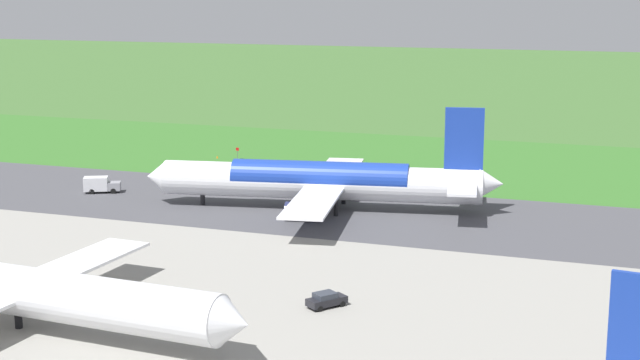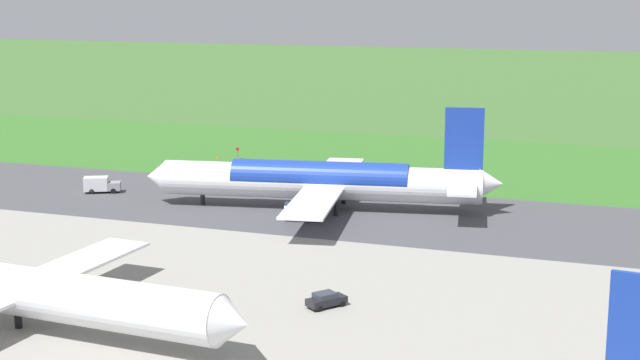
{
  "view_description": "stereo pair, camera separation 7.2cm",
  "coord_description": "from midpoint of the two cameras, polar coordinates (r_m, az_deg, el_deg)",
  "views": [
    {
      "loc": [
        -51.17,
        129.25,
        32.33
      ],
      "look_at": [
        -4.93,
        0.0,
        4.5
      ],
      "focal_mm": 52.69,
      "sensor_mm": 36.0,
      "label": 1
    },
    {
      "loc": [
        -51.24,
        129.23,
        32.33
      ],
      "look_at": [
        -4.93,
        0.0,
        4.5
      ],
      "focal_mm": 52.69,
      "sensor_mm": 36.0,
      "label": 2
    }
  ],
  "objects": [
    {
      "name": "ground_plane",
      "position": [
        142.72,
        -1.85,
        -1.64
      ],
      "size": [
        800.0,
        800.0,
        0.0
      ],
      "primitive_type": "plane",
      "color": "#3D662D"
    },
    {
      "name": "runway_asphalt",
      "position": [
        142.72,
        -1.85,
        -1.63
      ],
      "size": [
        600.0,
        32.75,
        0.06
      ],
      "primitive_type": "cube",
      "color": "#47474C",
      "rests_on": "ground"
    },
    {
      "name": "apron_concrete",
      "position": [
        89.88,
        -16.95,
        -10.13
      ],
      "size": [
        440.0,
        110.0,
        0.05
      ],
      "primitive_type": "cube",
      "color": "gray",
      "rests_on": "ground"
    },
    {
      "name": "grass_verge_foreground",
      "position": [
        174.88,
        2.34,
        0.8
      ],
      "size": [
        600.0,
        80.0,
        0.04
      ],
      "primitive_type": "cube",
      "color": "#346B27",
      "rests_on": "ground"
    },
    {
      "name": "airliner_main",
      "position": [
        140.04,
        0.17,
        -0.06
      ],
      "size": [
        53.92,
        44.36,
        15.88
      ],
      "color": "white",
      "rests_on": "ground"
    },
    {
      "name": "airliner_parked_mid",
      "position": [
        95.94,
        -18.08,
        -6.29
      ],
      "size": [
        50.34,
        41.17,
        14.7
      ],
      "color": "white",
      "rests_on": "ground"
    },
    {
      "name": "service_truck_fuel",
      "position": [
        156.19,
        -13.18,
        -0.27
      ],
      "size": [
        6.2,
        4.6,
        2.65
      ],
      "color": "gray",
      "rests_on": "ground"
    },
    {
      "name": "service_car_ops",
      "position": [
        98.01,
        0.39,
        -7.28
      ],
      "size": [
        3.95,
        4.45,
        1.62
      ],
      "color": "black",
      "rests_on": "ground"
    },
    {
      "name": "no_stopping_sign",
      "position": [
        182.77,
        -5.02,
        1.68
      ],
      "size": [
        0.6,
        0.1,
        2.38
      ],
      "color": "slate",
      "rests_on": "ground"
    },
    {
      "name": "traffic_cone_orange",
      "position": [
        184.7,
        -6.24,
        1.4
      ],
      "size": [
        0.4,
        0.4,
        0.55
      ],
      "primitive_type": "cone",
      "color": "orange",
      "rests_on": "ground"
    }
  ]
}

